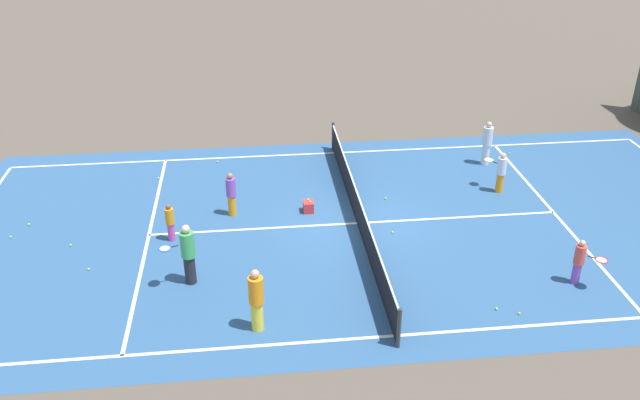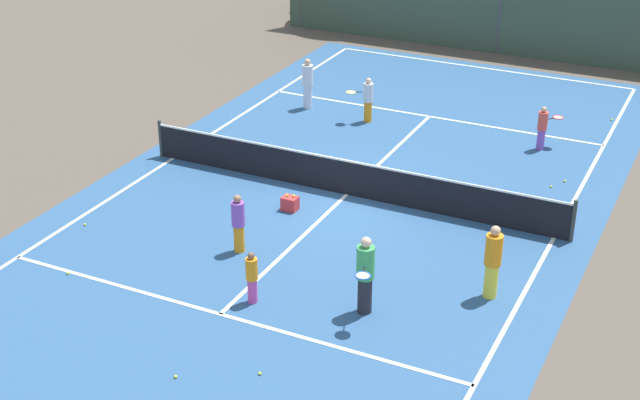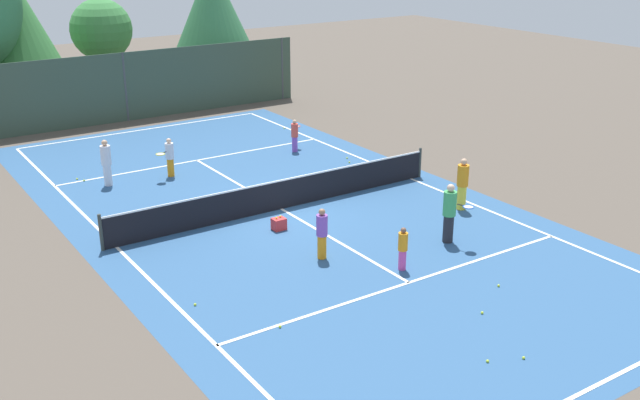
# 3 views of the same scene
# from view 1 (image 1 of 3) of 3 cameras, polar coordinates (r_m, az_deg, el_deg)

# --- Properties ---
(ground_plane) EXTENTS (80.00, 80.00, 0.00)m
(ground_plane) POSITION_cam_1_polar(r_m,az_deg,el_deg) (20.96, 3.19, -2.00)
(ground_plane) COLOR brown
(court_surface) EXTENTS (13.00, 25.00, 0.01)m
(court_surface) POSITION_cam_1_polar(r_m,az_deg,el_deg) (20.96, 3.19, -1.99)
(court_surface) COLOR #2D5684
(court_surface) RESTS_ON ground_plane
(tennis_net) EXTENTS (11.90, 0.10, 1.10)m
(tennis_net) POSITION_cam_1_polar(r_m,az_deg,el_deg) (20.71, 3.23, -0.77)
(tennis_net) COLOR #333833
(tennis_net) RESTS_ON ground_plane
(player_0) EXTENTS (0.72, 0.79, 1.33)m
(player_0) POSITION_cam_1_polar(r_m,az_deg,el_deg) (19.09, 21.24, -4.89)
(player_0) COLOR purple
(player_0) RESTS_ON ground_plane
(player_1) EXTENTS (0.37, 0.37, 1.71)m
(player_1) POSITION_cam_1_polar(r_m,az_deg,el_deg) (16.16, -5.44, -8.44)
(player_1) COLOR yellow
(player_1) RESTS_ON ground_plane
(player_2) EXTENTS (0.58, 0.96, 1.77)m
(player_2) POSITION_cam_1_polar(r_m,az_deg,el_deg) (18.04, -11.19, -4.50)
(player_2) COLOR #232328
(player_2) RESTS_ON ground_plane
(player_3) EXTENTS (0.36, 0.36, 1.67)m
(player_3) POSITION_cam_1_polar(r_m,az_deg,el_deg) (25.30, 14.04, 4.76)
(player_3) COLOR silver
(player_3) RESTS_ON ground_plane
(player_4) EXTENTS (0.31, 0.31, 1.46)m
(player_4) POSITION_cam_1_polar(r_m,az_deg,el_deg) (21.26, -7.58, 0.53)
(player_4) COLOR orange
(player_4) RESTS_ON ground_plane
(player_5) EXTENTS (0.85, 0.68, 1.44)m
(player_5) POSITION_cam_1_polar(r_m,az_deg,el_deg) (23.34, 15.14, 2.34)
(player_5) COLOR orange
(player_5) RESTS_ON ground_plane
(player_6) EXTENTS (0.26, 0.26, 1.21)m
(player_6) POSITION_cam_1_polar(r_m,az_deg,el_deg) (20.24, -12.65, -1.84)
(player_6) COLOR #D14799
(player_6) RESTS_ON ground_plane
(ball_crate) EXTENTS (0.40, 0.32, 0.43)m
(ball_crate) POSITION_cam_1_polar(r_m,az_deg,el_deg) (21.52, -1.00, -0.55)
(ball_crate) COLOR red
(ball_crate) RESTS_ON ground_plane
(tennis_ball_0) EXTENTS (0.07, 0.07, 0.07)m
(tennis_ball_0) POSITION_cam_1_polar(r_m,az_deg,el_deg) (22.44, 5.60, 0.14)
(tennis_ball_0) COLOR #CCE533
(tennis_ball_0) RESTS_ON ground_plane
(tennis_ball_1) EXTENTS (0.07, 0.07, 0.07)m
(tennis_ball_1) POSITION_cam_1_polar(r_m,az_deg,el_deg) (21.08, -20.48, -3.62)
(tennis_ball_1) COLOR #CCE533
(tennis_ball_1) RESTS_ON ground_plane
(tennis_ball_2) EXTENTS (0.07, 0.07, 0.07)m
(tennis_ball_2) POSITION_cam_1_polar(r_m,az_deg,el_deg) (22.20, -24.85, -2.86)
(tennis_ball_2) COLOR #CCE533
(tennis_ball_2) RESTS_ON ground_plane
(tennis_ball_3) EXTENTS (0.07, 0.07, 0.07)m
(tennis_ball_3) POSITION_cam_1_polar(r_m,az_deg,el_deg) (26.70, 15.83, 3.83)
(tennis_ball_3) COLOR #CCE533
(tennis_ball_3) RESTS_ON ground_plane
(tennis_ball_4) EXTENTS (0.07, 0.07, 0.07)m
(tennis_ball_4) POSITION_cam_1_polar(r_m,az_deg,el_deg) (25.28, -8.74, 3.24)
(tennis_ball_4) COLOR #CCE533
(tennis_ball_4) RESTS_ON ground_plane
(tennis_ball_5) EXTENTS (0.07, 0.07, 0.07)m
(tennis_ball_5) POSITION_cam_1_polar(r_m,az_deg,el_deg) (22.70, -23.56, -1.90)
(tennis_ball_5) COLOR #CCE533
(tennis_ball_5) RESTS_ON ground_plane
(tennis_ball_7) EXTENTS (0.07, 0.07, 0.07)m
(tennis_ball_7) POSITION_cam_1_polar(r_m,az_deg,el_deg) (20.51, 6.19, -2.75)
(tennis_ball_7) COLOR #CCE533
(tennis_ball_7) RESTS_ON ground_plane
(tennis_ball_8) EXTENTS (0.07, 0.07, 0.07)m
(tennis_ball_8) POSITION_cam_1_polar(r_m,az_deg,el_deg) (19.75, -19.10, -5.59)
(tennis_ball_8) COLOR #CCE533
(tennis_ball_8) RESTS_ON ground_plane
(tennis_ball_9) EXTENTS (0.07, 0.07, 0.07)m
(tennis_ball_9) POSITION_cam_1_polar(r_m,az_deg,el_deg) (17.78, 14.80, -8.94)
(tennis_ball_9) COLOR #CCE533
(tennis_ball_9) RESTS_ON ground_plane
(tennis_ball_10) EXTENTS (0.07, 0.07, 0.07)m
(tennis_ball_10) POSITION_cam_1_polar(r_m,az_deg,el_deg) (24.41, -13.61, 1.83)
(tennis_ball_10) COLOR #CCE533
(tennis_ball_10) RESTS_ON ground_plane
(tennis_ball_11) EXTENTS (0.07, 0.07, 0.07)m
(tennis_ball_11) POSITION_cam_1_polar(r_m,az_deg,el_deg) (17.77, 16.61, -9.23)
(tennis_ball_11) COLOR #CCE533
(tennis_ball_11) RESTS_ON ground_plane
(tennis_ball_12) EXTENTS (0.07, 0.07, 0.07)m
(tennis_ball_12) POSITION_cam_1_polar(r_m,az_deg,el_deg) (26.45, 15.32, 3.67)
(tennis_ball_12) COLOR #CCE533
(tennis_ball_12) RESTS_ON ground_plane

